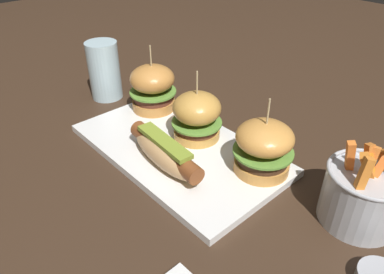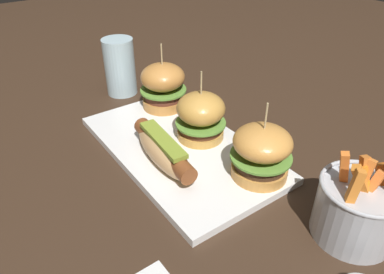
% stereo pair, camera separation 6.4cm
% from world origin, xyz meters
% --- Properties ---
extents(ground_plane, '(3.00, 3.00, 0.00)m').
position_xyz_m(ground_plane, '(0.00, 0.00, 0.00)').
color(ground_plane, '#382619').
extents(platter_main, '(0.41, 0.23, 0.01)m').
position_xyz_m(platter_main, '(0.00, 0.00, 0.01)').
color(platter_main, white).
rests_on(platter_main, ground).
extents(hot_dog, '(0.19, 0.07, 0.05)m').
position_xyz_m(hot_dog, '(0.03, -0.05, 0.04)').
color(hot_dog, tan).
rests_on(hot_dog, platter_main).
extents(slider_left, '(0.10, 0.10, 0.15)m').
position_xyz_m(slider_left, '(-0.15, 0.06, 0.07)').
color(slider_left, '#C4813C').
rests_on(slider_left, platter_main).
extents(slider_center, '(0.10, 0.10, 0.14)m').
position_xyz_m(slider_center, '(0.00, 0.05, 0.06)').
color(slider_center, gold).
rests_on(slider_center, platter_main).
extents(slider_right, '(0.10, 0.10, 0.14)m').
position_xyz_m(slider_right, '(0.15, 0.06, 0.06)').
color(slider_right, gold).
rests_on(slider_right, platter_main).
extents(fries_bucket, '(0.12, 0.12, 0.14)m').
position_xyz_m(fries_bucket, '(0.32, 0.09, 0.05)').
color(fries_bucket, '#B7BABF').
rests_on(fries_bucket, ground).
extents(water_glass, '(0.07, 0.07, 0.14)m').
position_xyz_m(water_glass, '(-0.30, 0.02, 0.07)').
color(water_glass, silver).
rests_on(water_glass, ground).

